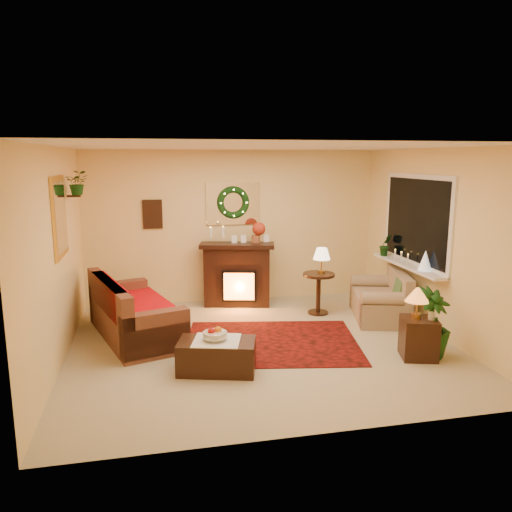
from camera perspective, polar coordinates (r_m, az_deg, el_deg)
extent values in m
plane|color=beige|center=(6.78, 0.63, -10.15)|extent=(5.00, 5.00, 0.00)
plane|color=white|center=(6.32, 0.68, 12.40)|extent=(5.00, 5.00, 0.00)
plane|color=#EFD88C|center=(8.60, -2.64, 3.36)|extent=(5.00, 5.00, 0.00)
plane|color=#EFD88C|center=(4.31, 7.25, -4.55)|extent=(5.00, 5.00, 0.00)
plane|color=#EFD88C|center=(6.37, -21.87, -0.17)|extent=(4.50, 4.50, 0.00)
plane|color=#EFD88C|center=(7.38, 19.96, 1.41)|extent=(4.50, 4.50, 0.00)
cube|color=#681608|center=(6.87, 1.82, -9.81)|extent=(2.57, 2.11, 0.01)
cube|color=#4D3922|center=(7.16, -13.65, -5.66)|extent=(1.40, 2.12, 0.84)
cube|color=#C53D1F|center=(7.31, -13.75, -5.12)|extent=(0.87, 1.41, 0.02)
cube|color=black|center=(8.40, -2.18, -2.02)|extent=(1.14, 0.58, 1.00)
sphere|color=#AE2F19|center=(8.33, 0.33, 3.12)|extent=(0.22, 0.22, 0.22)
cylinder|color=beige|center=(8.20, -5.21, 2.67)|extent=(0.05, 0.05, 0.16)
cylinder|color=silver|center=(8.24, -3.79, 2.73)|extent=(0.06, 0.06, 0.17)
cube|color=white|center=(8.54, -2.64, 6.00)|extent=(0.92, 0.02, 0.72)
torus|color=#194719|center=(8.50, -2.60, 6.12)|extent=(0.55, 0.11, 0.55)
cube|color=#381E11|center=(8.44, -11.74, 4.70)|extent=(0.32, 0.03, 0.48)
cube|color=gold|center=(6.59, -21.55, 4.18)|extent=(0.03, 0.84, 1.00)
imported|color=#194719|center=(7.29, -19.64, 6.64)|extent=(0.33, 0.28, 0.36)
cube|color=#A49B85|center=(8.01, 13.96, -3.97)|extent=(1.05, 1.43, 0.74)
cube|color=white|center=(7.80, 17.87, 3.89)|extent=(0.03, 1.86, 1.36)
cube|color=black|center=(7.79, 17.77, 3.89)|extent=(0.02, 1.70, 1.22)
cube|color=white|center=(7.86, 16.91, -1.03)|extent=(0.22, 1.86, 0.04)
cone|color=white|center=(7.45, 18.78, -0.45)|extent=(0.19, 0.19, 0.28)
imported|color=#2F6536|center=(8.40, 14.58, 1.34)|extent=(0.25, 0.20, 0.46)
cylinder|color=#3D180C|center=(8.06, 7.14, -4.31)|extent=(0.68, 0.68, 0.66)
cone|color=#FFE8BB|center=(7.93, 7.51, -0.46)|extent=(0.27, 0.27, 0.42)
cube|color=black|center=(6.61, 18.10, -8.79)|extent=(0.51, 0.51, 0.51)
cone|color=orange|center=(6.49, 17.94, -4.75)|extent=(0.30, 0.30, 0.44)
cube|color=#341B14|center=(5.95, -4.49, -11.13)|extent=(0.99, 0.71, 0.37)
cylinder|color=beige|center=(5.87, -4.71, -8.94)|extent=(0.28, 0.28, 0.06)
imported|color=#15321A|center=(6.62, 19.29, -7.19)|extent=(1.91, 1.91, 2.63)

